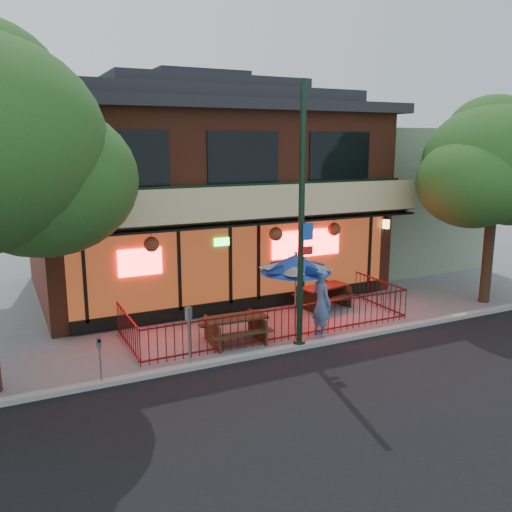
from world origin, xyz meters
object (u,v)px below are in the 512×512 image
Objects in this scene: picnic_table_right at (324,293)px; pedestrian at (322,303)px; patio_umbrella at (296,263)px; street_light at (301,233)px; parking_meter_far at (100,353)px; parking_meter_near at (189,327)px; picnic_table_left at (235,326)px; street_tree_right at (495,158)px.

pedestrian is at bearing -124.42° from picnic_table_right.
patio_umbrella is at bearing -142.63° from picnic_table_right.
picnic_table_right is (2.59, 2.80, -2.66)m from street_light.
parking_meter_far is at bearing 92.21° from pedestrian.
street_light reaches higher than picnic_table_right.
parking_meter_far is (-5.28, -0.08, -2.36)m from street_light.
parking_meter_near is at bearing -153.89° from picnic_table_right.
street_light reaches higher than pedestrian.
patio_umbrella reaches higher than picnic_table_left.
parking_meter_near is at bearing -147.31° from picnic_table_left.
street_tree_right is 6.02× the size of parking_meter_far.
patio_umbrella is (-1.99, -1.52, 1.54)m from picnic_table_right.
picnic_table_left is at bearing 72.69° from pedestrian.
pedestrian is at bearing -175.90° from street_tree_right.
street_tree_right is 3.62× the size of picnic_table_right.
picnic_table_right is 0.82× the size of patio_umbrella.
street_light reaches higher than patio_umbrella.
street_tree_right reaches higher than picnic_table_left.
parking_meter_near reaches higher than parking_meter_far.
patio_umbrella is 1.37m from pedestrian.
street_tree_right is 8.01m from patio_umbrella.
pedestrian is 1.70× the size of parking_meter_far.
street_tree_right reaches higher than street_light.
street_light is at bearing -132.73° from picnic_table_right.
patio_umbrella is 4.05m from parking_meter_near.
pedestrian is (-1.59, -2.32, 0.51)m from picnic_table_right.
pedestrian is at bearing 6.65° from parking_meter_near.
picnic_table_right is (-5.45, 1.81, -4.47)m from street_tree_right.
pedestrian is (2.41, -0.62, 0.50)m from picnic_table_left.
street_light is 4.65m from picnic_table_right.
picnic_table_right is at bearing 47.27° from street_light.
parking_meter_near reaches higher than picnic_table_right.
pedestrian is 1.27× the size of parking_meter_near.
picnic_table_right is at bearing 161.59° from street_tree_right.
patio_umbrella is (0.60, 1.28, -1.13)m from street_light.
pedestrian is (-7.04, -0.51, -3.97)m from street_tree_right.
street_light is 3.54× the size of pedestrian.
parking_meter_near is (-4.12, -0.48, 0.07)m from pedestrian.
picnic_table_right is 1.24× the size of parking_meter_near.
pedestrian is at bearing -63.28° from patio_umbrella.
street_tree_right is at bearing -88.80° from pedestrian.
pedestrian is at bearing -14.41° from picnic_table_left.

